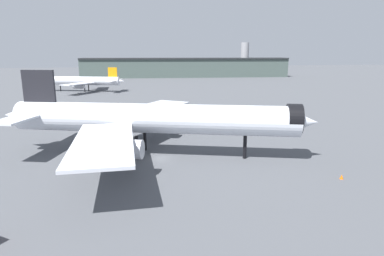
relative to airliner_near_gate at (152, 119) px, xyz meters
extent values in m
plane|color=#4C4F54|center=(1.25, -2.78, -7.73)|extent=(900.00, 900.00, 0.00)
cylinder|color=silver|center=(0.45, -0.16, 0.14)|extent=(57.05, 25.36, 6.06)
cone|color=silver|center=(27.96, -9.99, 0.14)|extent=(8.27, 7.83, 5.94)
cone|color=silver|center=(-27.06, 9.67, 0.14)|extent=(9.35, 8.07, 5.75)
cylinder|color=black|center=(26.81, -9.58, 0.59)|extent=(4.62, 6.68, 6.12)
cube|color=silver|center=(1.65, 16.58, -0.62)|extent=(23.46, 26.52, 0.48)
cylinder|color=#B7BAC1|center=(1.91, 13.14, -2.62)|extent=(8.82, 5.89, 3.33)
cube|color=silver|center=(-9.23, -13.88, -0.62)|extent=(10.10, 26.55, 0.48)
cylinder|color=#B7BAC1|center=(-6.85, -11.38, -2.62)|extent=(8.82, 5.89, 3.33)
cube|color=black|center=(-22.66, 8.09, 4.98)|extent=(6.81, 2.93, 9.69)
cube|color=silver|center=(-21.48, 14.86, 0.74)|extent=(8.49, 11.67, 0.36)
cube|color=silver|center=(-26.04, 2.11, 0.74)|extent=(8.49, 11.67, 0.36)
cylinder|color=black|center=(18.05, -6.45, -5.31)|extent=(0.73, 0.73, 4.85)
cylinder|color=black|center=(-1.23, 3.82, -5.31)|extent=(0.73, 0.73, 4.85)
cylinder|color=black|center=(-3.37, -2.17, -5.31)|extent=(0.73, 0.73, 4.85)
cylinder|color=silver|center=(-24.89, 124.10, -1.78)|extent=(40.68, 18.84, 4.58)
cone|color=silver|center=(-44.43, 131.37, -1.78)|extent=(6.28, 5.96, 4.49)
cone|color=silver|center=(-5.35, 116.82, -1.78)|extent=(7.09, 6.15, 4.35)
cylinder|color=black|center=(-43.57, 131.05, -1.44)|extent=(3.54, 5.05, 4.62)
cube|color=silver|center=(-25.94, 112.03, -2.36)|extent=(16.89, 18.85, 0.37)
cylinder|color=#B7BAC1|center=(-26.09, 114.49, -3.87)|extent=(6.35, 4.40, 2.52)
cube|color=silver|center=(-17.79, 133.91, -2.36)|extent=(7.46, 19.03, 0.37)
cylinder|color=#B7BAC1|center=(-19.52, 132.15, -3.87)|extent=(6.35, 4.40, 2.52)
cube|color=orange|center=(-8.47, 117.98, 1.88)|extent=(4.85, 2.17, 7.32)
cube|color=silver|center=(-9.40, 113.10, -1.33)|extent=(6.14, 8.34, 0.27)
cube|color=silver|center=(-5.98, 122.28, -1.33)|extent=(6.14, 8.34, 0.27)
cylinder|color=black|center=(-37.39, 128.75, -5.90)|extent=(0.55, 0.55, 3.66)
cylinder|color=black|center=(-23.77, 121.12, -5.90)|extent=(0.55, 0.55, 3.66)
cylinder|color=black|center=(-22.09, 125.62, -5.90)|extent=(0.55, 0.55, 3.66)
cube|color=#475651|center=(53.43, 218.44, -0.01)|extent=(179.36, 39.73, 15.45)
cube|color=#232628|center=(53.43, 218.44, 8.32)|extent=(179.58, 41.67, 1.20)
cylinder|color=#939399|center=(105.41, 212.47, 7.14)|extent=(7.03, 7.03, 29.75)
cube|color=black|center=(35.54, 18.95, -7.23)|extent=(3.56, 2.66, 0.30)
cube|color=silver|center=(34.64, 19.30, -6.48)|extent=(1.78, 1.96, 1.20)
cube|color=#1E2D38|center=(34.10, 19.51, -6.24)|extent=(0.56, 1.28, 0.60)
cube|color=silver|center=(36.07, 18.74, -6.63)|extent=(2.37, 2.19, 0.90)
cylinder|color=black|center=(34.20, 18.62, -7.38)|extent=(0.75, 0.52, 0.70)
cylinder|color=black|center=(34.78, 20.11, -7.38)|extent=(0.75, 0.52, 0.70)
cylinder|color=black|center=(36.29, 17.80, -7.38)|extent=(0.75, 0.52, 0.70)
cylinder|color=black|center=(36.87, 19.29, -7.38)|extent=(0.75, 0.52, 0.70)
cone|color=#F2600C|center=(29.98, -20.74, -7.34)|extent=(0.63, 0.63, 0.79)
camera|label=1|loc=(-6.69, -66.09, 13.33)|focal=30.58mm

